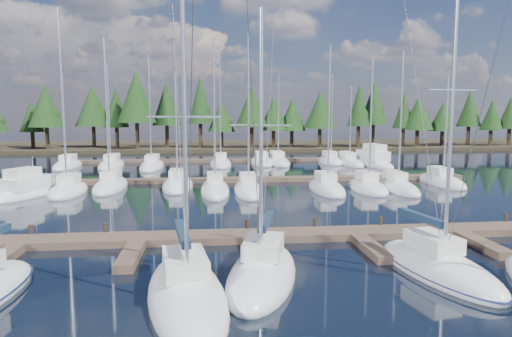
{
  "coord_description": "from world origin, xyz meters",
  "views": [
    {
      "loc": [
        -2.24,
        -6.75,
        6.99
      ],
      "look_at": [
        0.82,
        22.0,
        3.52
      ],
      "focal_mm": 32.0,
      "sensor_mm": 36.0,
      "label": 1
    }
  ],
  "objects": [
    {
      "name": "ground",
      "position": [
        0.0,
        30.0,
        0.0
      ],
      "size": [
        260.0,
        260.0,
        0.0
      ],
      "primitive_type": "plane",
      "color": "black",
      "rests_on": "ground"
    },
    {
      "name": "far_shore",
      "position": [
        0.0,
        90.0,
        0.3
      ],
      "size": [
        220.0,
        30.0,
        0.6
      ],
      "primitive_type": "cube",
      "color": "#2D2619",
      "rests_on": "ground"
    },
    {
      "name": "main_dock",
      "position": [
        0.0,
        17.36,
        0.2
      ],
      "size": [
        44.0,
        6.13,
        0.9
      ],
      "color": "brown",
      "rests_on": "ground"
    },
    {
      "name": "back_docks",
      "position": [
        0.0,
        49.58,
        0.2
      ],
      "size": [
        50.0,
        21.8,
        0.4
      ],
      "color": "brown",
      "rests_on": "ground"
    },
    {
      "name": "front_sailboat_2",
      "position": [
        -3.09,
        9.84,
        0.28
      ],
      "size": [
        4.05,
        8.96,
        12.51
      ],
      "color": "silver",
      "rests_on": "ground"
    },
    {
      "name": "front_sailboat_3",
      "position": [
        0.0,
        11.73,
        0.28
      ],
      "size": [
        4.67,
        8.22,
        11.87
      ],
      "color": "silver",
      "rests_on": "ground"
    },
    {
      "name": "front_sailboat_4",
      "position": [
        7.75,
        11.67,
        0.3
      ],
      "size": [
        4.13,
        8.31,
        14.45
      ],
      "color": "silver",
      "rests_on": "ground"
    },
    {
      "name": "back_sailboat_rows",
      "position": [
        0.12,
        44.91,
        0.26
      ],
      "size": [
        45.46,
        33.44,
        16.56
      ],
      "color": "silver",
      "rests_on": "ground"
    },
    {
      "name": "motor_yacht_left",
      "position": [
        -17.62,
        33.5,
        0.45
      ],
      "size": [
        5.43,
        8.46,
        4.01
      ],
      "color": "silver",
      "rests_on": "ground"
    },
    {
      "name": "motor_yacht_right",
      "position": [
        20.08,
        52.84,
        0.53
      ],
      "size": [
        4.5,
        10.0,
        4.84
      ],
      "color": "silver",
      "rests_on": "ground"
    },
    {
      "name": "tree_line",
      "position": [
        -1.27,
        80.15,
        7.56
      ],
      "size": [
        184.87,
        11.81,
        14.13
      ],
      "color": "black",
      "rests_on": "far_shore"
    }
  ]
}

